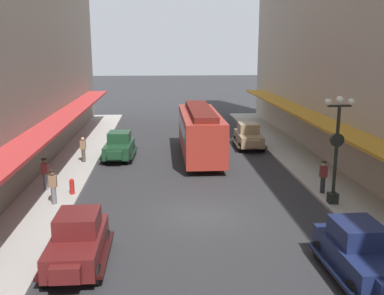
% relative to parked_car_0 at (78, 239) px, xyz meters
% --- Properties ---
extents(ground_plane, '(200.00, 200.00, 0.00)m').
position_rel_parked_car_0_xyz_m(ground_plane, '(4.75, 4.31, -0.94)').
color(ground_plane, '#2D2D30').
extents(sidewalk_left, '(3.00, 60.00, 0.15)m').
position_rel_parked_car_0_xyz_m(sidewalk_left, '(-2.75, 4.31, -0.87)').
color(sidewalk_left, '#A8A59E').
rests_on(sidewalk_left, ground).
extents(sidewalk_right, '(3.00, 60.00, 0.15)m').
position_rel_parked_car_0_xyz_m(sidewalk_right, '(12.25, 4.31, -0.87)').
color(sidewalk_right, '#A8A59E').
rests_on(sidewalk_right, ground).
extents(parked_car_0, '(2.14, 4.26, 1.84)m').
position_rel_parked_car_0_xyz_m(parked_car_0, '(0.00, 0.00, 0.00)').
color(parked_car_0, '#591919').
rests_on(parked_car_0, ground).
extents(parked_car_1, '(2.21, 4.29, 1.84)m').
position_rel_parked_car_0_xyz_m(parked_car_1, '(9.39, -1.55, 0.00)').
color(parked_car_1, '#19234C').
rests_on(parked_car_1, ground).
extents(parked_car_2, '(2.24, 4.30, 1.84)m').
position_rel_parked_car_0_xyz_m(parked_car_2, '(9.58, 17.77, 0.00)').
color(parked_car_2, '#997F5B').
rests_on(parked_car_2, ground).
extents(parked_car_3, '(2.31, 4.32, 1.84)m').
position_rel_parked_car_0_xyz_m(parked_car_3, '(0.13, 15.07, 0.00)').
color(parked_car_3, '#193D23').
rests_on(parked_car_3, ground).
extents(streetcar, '(2.53, 9.60, 3.46)m').
position_rel_parked_car_0_xyz_m(streetcar, '(5.65, 14.97, 0.96)').
color(streetcar, '#A52D23').
rests_on(streetcar, ground).
extents(lamp_post_with_clock, '(1.42, 0.44, 5.16)m').
position_rel_parked_car_0_xyz_m(lamp_post_with_clock, '(11.15, 5.06, 2.04)').
color(lamp_post_with_clock, black).
rests_on(lamp_post_with_clock, sidewalk_right).
extents(fire_hydrant, '(0.24, 0.24, 0.82)m').
position_rel_parked_car_0_xyz_m(fire_hydrant, '(-1.60, 7.33, -0.38)').
color(fire_hydrant, '#B21E19').
rests_on(fire_hydrant, sidewalk_left).
extents(pedestrian_0, '(0.36, 0.28, 1.67)m').
position_rel_parked_car_0_xyz_m(pedestrian_0, '(11.20, 6.59, 0.07)').
color(pedestrian_0, '#2D2D33').
rests_on(pedestrian_0, sidewalk_right).
extents(pedestrian_1, '(0.36, 0.28, 1.67)m').
position_rel_parked_car_0_xyz_m(pedestrian_1, '(-3.12, 8.19, 0.07)').
color(pedestrian_1, slate).
rests_on(pedestrian_1, sidewalk_left).
extents(pedestrian_2, '(0.36, 0.28, 1.67)m').
position_rel_parked_car_0_xyz_m(pedestrian_2, '(-2.19, 5.92, 0.07)').
color(pedestrian_2, slate).
rests_on(pedestrian_2, sidewalk_left).
extents(pedestrian_3, '(0.36, 0.24, 1.64)m').
position_rel_parked_car_0_xyz_m(pedestrian_3, '(-2.09, 13.85, 0.05)').
color(pedestrian_3, '#4C4238').
rests_on(pedestrian_3, sidewalk_left).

